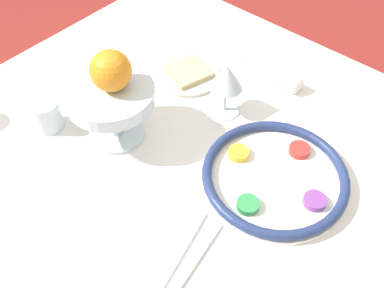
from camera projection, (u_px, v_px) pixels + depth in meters
ground_plane at (197, 288)px, 1.49m from camera, size 8.00×8.00×0.00m
dining_table at (198, 233)px, 1.23m from camera, size 1.13×0.97×0.71m
seder_plate at (275, 177)px, 0.89m from camera, size 0.29×0.29×0.03m
wine_glass at (226, 79)px, 0.96m from camera, size 0.07×0.07×0.13m
fruit_stand at (111, 101)px, 0.91m from camera, size 0.18×0.18×0.13m
orange_fruit at (111, 71)px, 0.86m from camera, size 0.08×0.08×0.08m
bread_plate at (188, 74)px, 1.11m from camera, size 0.16×0.16×0.02m
napkin_roll at (268, 69)px, 1.10m from camera, size 0.19×0.05×0.04m
cup_mid at (47, 115)px, 0.97m from camera, size 0.06×0.06×0.07m
fork_left at (191, 263)px, 0.78m from camera, size 0.05×0.19×0.01m
fork_right at (178, 253)px, 0.79m from camera, size 0.06×0.19×0.01m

